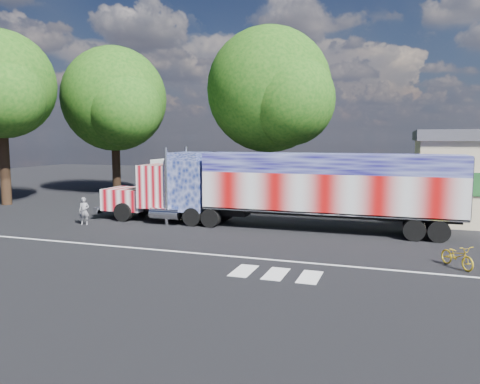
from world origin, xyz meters
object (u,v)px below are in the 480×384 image
(tree_n_mid, at_px, (271,90))
(tree_w_a, at_px, (1,85))
(woman, at_px, (84,211))
(semi_truck, at_px, (281,187))
(coach_bus, at_px, (228,182))
(bicycle, at_px, (457,256))
(tree_nw_a, at_px, (115,100))

(tree_n_mid, bearing_deg, tree_w_a, -142.24)
(woman, xyz_separation_m, tree_n_mid, (5.96, 17.15, 7.95))
(semi_truck, relative_size, woman, 13.15)
(semi_truck, distance_m, coach_bus, 8.85)
(coach_bus, bearing_deg, tree_n_mid, 82.31)
(coach_bus, height_order, tree_w_a, tree_w_a)
(semi_truck, relative_size, tree_n_mid, 1.43)
(bicycle, relative_size, tree_nw_a, 0.13)
(tree_w_a, bearing_deg, tree_n_mid, 37.76)
(semi_truck, bearing_deg, tree_w_a, 174.34)
(coach_bus, relative_size, tree_nw_a, 0.89)
(coach_bus, bearing_deg, tree_w_a, -162.26)
(coach_bus, relative_size, tree_w_a, 0.90)
(tree_nw_a, bearing_deg, coach_bus, -18.41)
(woman, xyz_separation_m, tree_w_a, (-10.11, 4.70, 7.65))
(tree_n_mid, height_order, tree_nw_a, tree_n_mid)
(coach_bus, height_order, tree_nw_a, tree_nw_a)
(coach_bus, height_order, tree_n_mid, tree_n_mid)
(coach_bus, xyz_separation_m, tree_w_a, (-15.04, -4.81, 6.75))
(semi_truck, relative_size, coach_bus, 1.81)
(bicycle, height_order, tree_nw_a, tree_nw_a)
(bicycle, distance_m, tree_n_mid, 24.95)
(tree_n_mid, bearing_deg, woman, -109.18)
(tree_w_a, xyz_separation_m, tree_n_mid, (16.08, 12.45, 0.30))
(bicycle, bearing_deg, tree_n_mid, 87.62)
(bicycle, bearing_deg, coach_bus, 103.28)
(bicycle, distance_m, tree_nw_a, 30.82)
(coach_bus, distance_m, tree_n_mid, 10.44)
(semi_truck, height_order, bicycle, semi_truck)
(tree_w_a, bearing_deg, tree_nw_a, 68.20)
(bicycle, bearing_deg, tree_nw_a, 112.75)
(tree_nw_a, bearing_deg, tree_w_a, -111.80)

